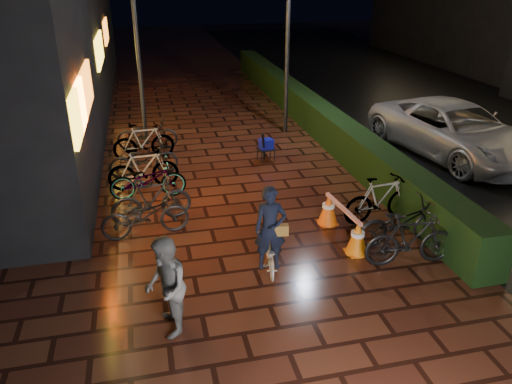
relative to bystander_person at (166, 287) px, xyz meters
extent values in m
plane|color=#381911|center=(2.19, 1.90, -0.80)|extent=(80.00, 80.00, 0.00)
cube|color=black|center=(11.19, 6.90, -0.80)|extent=(11.00, 60.00, 0.01)
cube|color=black|center=(5.49, 9.90, -0.30)|extent=(0.70, 20.00, 1.00)
imported|color=#5B5B5E|center=(0.00, 0.00, 0.00)|extent=(0.62, 0.79, 1.60)
imported|color=#A2A2A6|center=(8.56, 5.88, -0.03)|extent=(3.43, 5.81, 1.52)
cube|color=yellow|center=(-1.26, 3.40, 1.80)|extent=(0.08, 2.00, 0.90)
cube|color=orange|center=(-1.26, 4.90, 1.80)|extent=(0.08, 3.00, 0.90)
cube|color=yellow|center=(-1.26, 10.90, 1.80)|extent=(0.08, 2.80, 0.90)
cube|color=orange|center=(-1.26, 15.90, 1.80)|extent=(0.08, 2.20, 0.90)
cylinder|color=black|center=(4.49, 9.19, 1.67)|extent=(0.16, 0.16, 4.93)
cylinder|color=black|center=(-0.06, 8.97, 1.59)|extent=(0.14, 0.14, 4.77)
imported|color=silver|center=(1.91, 1.31, -0.49)|extent=(0.57, 1.21, 0.61)
imported|color=black|center=(1.89, 1.22, 0.09)|extent=(0.61, 0.45, 1.55)
cube|color=olive|center=(2.07, 1.18, 0.06)|extent=(0.28, 0.16, 0.20)
cone|color=orange|center=(3.68, 1.46, -0.45)|extent=(0.43, 0.43, 0.69)
cone|color=#F85A0D|center=(3.57, 2.74, -0.45)|extent=(0.43, 0.43, 0.69)
cube|color=orange|center=(3.68, 1.46, -0.78)|extent=(0.41, 0.41, 0.03)
cube|color=#E44B0C|center=(3.57, 2.74, -0.78)|extent=(0.41, 0.41, 0.03)
cube|color=red|center=(3.63, 2.10, -0.15)|extent=(0.20, 1.48, 0.07)
cube|color=black|center=(3.19, 6.67, -0.44)|extent=(0.55, 0.47, 0.04)
cylinder|color=black|center=(3.02, 6.48, -0.63)|extent=(0.03, 0.03, 0.34)
cylinder|color=black|center=(3.41, 6.54, -0.63)|extent=(0.03, 0.03, 0.34)
cylinder|color=black|center=(2.98, 6.80, -0.63)|extent=(0.03, 0.03, 0.34)
cylinder|color=black|center=(3.37, 6.85, -0.63)|extent=(0.03, 0.03, 0.34)
cube|color=#0C109E|center=(3.19, 6.67, -0.29)|extent=(0.40, 0.35, 0.27)
cylinder|color=black|center=(3.08, 6.51, -0.30)|extent=(0.21, 0.37, 0.87)
imported|color=black|center=(-0.21, 5.51, -0.28)|extent=(1.76, 0.61, 1.04)
imported|color=black|center=(-0.02, 8.45, -0.33)|extent=(1.82, 0.75, 0.94)
imported|color=black|center=(-0.24, 3.08, -0.33)|extent=(1.84, 0.82, 0.94)
imported|color=black|center=(-0.13, 4.92, -0.33)|extent=(1.78, 0.63, 0.94)
imported|color=black|center=(-0.19, 6.33, -0.33)|extent=(1.84, 0.83, 0.94)
imported|color=black|center=(-0.09, 3.66, -0.28)|extent=(1.78, 0.76, 1.04)
imported|color=black|center=(-0.15, 7.63, -0.28)|extent=(1.76, 0.63, 1.04)
imported|color=black|center=(4.45, 0.88, -0.28)|extent=(1.76, 0.63, 1.04)
imported|color=black|center=(4.65, 1.63, -0.33)|extent=(1.80, 0.67, 0.94)
imported|color=black|center=(4.69, 2.60, -0.28)|extent=(1.77, 0.69, 1.04)
camera|label=1|loc=(-0.08, -6.17, 4.29)|focal=35.00mm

